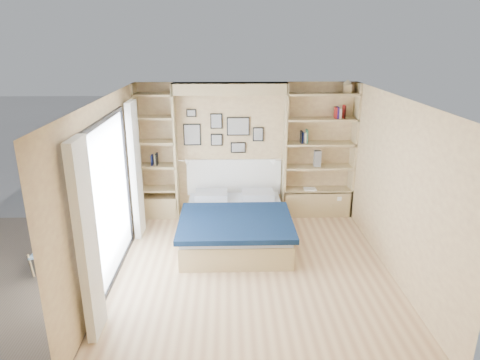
{
  "coord_description": "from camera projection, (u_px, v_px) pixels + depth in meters",
  "views": [
    {
      "loc": [
        -0.34,
        -5.52,
        3.27
      ],
      "look_at": [
        -0.15,
        0.9,
        1.1
      ],
      "focal_mm": 32.0,
      "sensor_mm": 36.0,
      "label": 1
    }
  ],
  "objects": [
    {
      "name": "deck",
      "position": [
        4.0,
        274.0,
        6.19
      ],
      "size": [
        3.2,
        4.0,
        0.05
      ],
      "primitive_type": "cube",
      "color": "#6F5F52",
      "rests_on": "ground"
    },
    {
      "name": "ground",
      "position": [
        252.0,
        270.0,
        6.28
      ],
      "size": [
        4.5,
        4.5,
        0.0
      ],
      "primitive_type": "plane",
      "color": "#DCB989",
      "rests_on": "ground"
    },
    {
      "name": "shelf_decor",
      "position": [
        307.0,
        129.0,
        7.74
      ],
      "size": [
        3.62,
        0.23,
        2.03
      ],
      "color": "navy",
      "rests_on": "ground"
    },
    {
      "name": "photo_gallery",
      "position": [
        222.0,
        132.0,
        7.87
      ],
      "size": [
        1.48,
        0.02,
        0.82
      ],
      "color": "black",
      "rests_on": "ground"
    },
    {
      "name": "deck_chair",
      "position": [
        53.0,
        239.0,
        6.35
      ],
      "size": [
        0.68,
        0.94,
        0.86
      ],
      "rotation": [
        0.0,
        0.0,
        0.21
      ],
      "color": "tan",
      "rests_on": "ground"
    },
    {
      "name": "room_shell",
      "position": [
        226.0,
        170.0,
        7.37
      ],
      "size": [
        4.5,
        4.5,
        4.5
      ],
      "color": "#E3C78A",
      "rests_on": "ground"
    },
    {
      "name": "reading_lamps",
      "position": [
        230.0,
        161.0,
        7.82
      ],
      "size": [
        1.92,
        0.12,
        0.15
      ],
      "color": "silver",
      "rests_on": "ground"
    },
    {
      "name": "bed",
      "position": [
        235.0,
        224.0,
        7.16
      ],
      "size": [
        1.79,
        2.32,
        1.07
      ],
      "color": "tan",
      "rests_on": "ground"
    }
  ]
}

